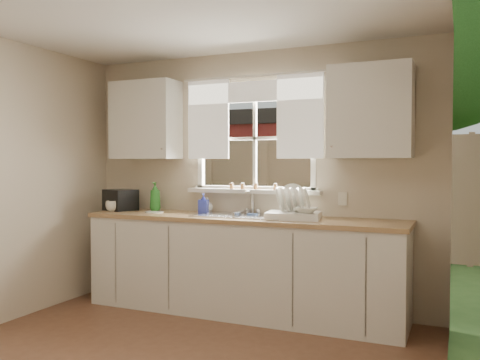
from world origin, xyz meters
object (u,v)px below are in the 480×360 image
at_px(dish_rack, 293,210).
at_px(cup, 112,206).
at_px(black_appliance, 121,200).
at_px(soap_bottle_a, 155,196).

relative_size(dish_rack, cup, 3.70).
xyz_separation_m(dish_rack, black_appliance, (-1.91, 0.04, 0.04)).
xyz_separation_m(dish_rack, cup, (-1.91, -0.09, -0.02)).
bearing_deg(dish_rack, black_appliance, 178.65).
xyz_separation_m(soap_bottle_a, black_appliance, (-0.34, -0.13, -0.04)).
bearing_deg(soap_bottle_a, black_appliance, -162.34).
height_order(dish_rack, soap_bottle_a, dish_rack).
bearing_deg(cup, dish_rack, 20.43).
height_order(cup, black_appliance, black_appliance).
distance_m(dish_rack, cup, 1.91).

